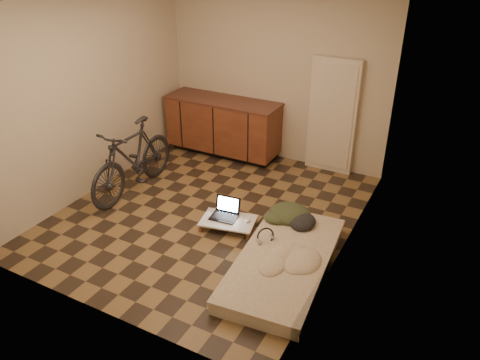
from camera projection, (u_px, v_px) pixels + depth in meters
The scene contains 10 objects.
room_shell at pixel (205, 118), 5.44m from camera, with size 3.50×4.00×2.60m.
cabinets at pixel (223, 126), 7.47m from camera, with size 1.84×0.62×0.91m.
appliance_panel at pixel (333, 116), 6.77m from camera, with size 0.70×0.10×1.70m, color beige.
bicycle at pixel (132, 155), 6.30m from camera, with size 0.50×1.70×1.10m, color black.
futon at pixel (284, 262), 5.02m from camera, with size 1.08×1.97×0.16m.
clothing_pile at pixel (293, 211), 5.57m from camera, with size 0.55×0.46×0.22m, color #2D361F, non-canonical shape.
headphones at pixel (265, 236), 5.18m from camera, with size 0.22×0.20×0.15m, color black, non-canonical shape.
lap_desk at pixel (228, 221), 5.71m from camera, with size 0.72×0.55×0.11m.
laptop at pixel (225, 212), 5.76m from camera, with size 0.35×0.32×0.22m.
mouse at pixel (248, 220), 5.66m from camera, with size 0.06×0.10×0.03m, color white.
Camera 1 is at (2.76, -4.35, 3.22)m, focal length 35.00 mm.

